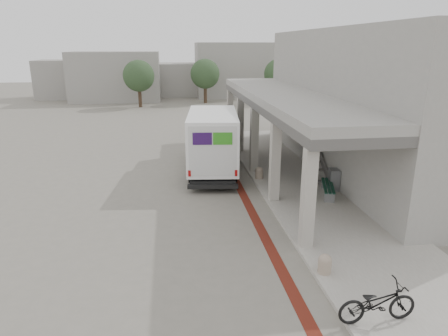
{
  "coord_description": "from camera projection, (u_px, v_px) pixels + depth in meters",
  "views": [
    {
      "loc": [
        -2.04,
        -14.51,
        6.25
      ],
      "look_at": [
        0.01,
        0.36,
        1.6
      ],
      "focal_mm": 32.0,
      "sensor_mm": 36.0,
      "label": 1
    }
  ],
  "objects": [
    {
      "name": "ground",
      "position": [
        225.0,
        209.0,
        15.85
      ],
      "size": [
        120.0,
        120.0,
        0.0
      ],
      "primitive_type": "plane",
      "color": "slate",
      "rests_on": "ground"
    },
    {
      "name": "bollard_far",
      "position": [
        259.0,
        173.0,
        19.05
      ],
      "size": [
        0.38,
        0.38,
        0.57
      ],
      "color": "gray",
      "rests_on": "sidewalk"
    },
    {
      "name": "bicycle_black",
      "position": [
        377.0,
        303.0,
        9.11
      ],
      "size": [
        1.88,
        0.69,
        0.98
      ],
      "primitive_type": "imported",
      "rotation": [
        0.0,
        0.0,
        1.59
      ],
      "color": "black",
      "rests_on": "sidewalk"
    },
    {
      "name": "sidewalk",
      "position": [
        321.0,
        203.0,
        16.35
      ],
      "size": [
        4.4,
        28.0,
        0.12
      ],
      "primitive_type": "cube",
      "color": "gray",
      "rests_on": "ground"
    },
    {
      "name": "fedex_truck",
      "position": [
        213.0,
        139.0,
        20.35
      ],
      "size": [
        3.04,
        7.53,
        3.13
      ],
      "rotation": [
        0.0,
        0.0,
        -0.11
      ],
      "color": "black",
      "rests_on": "ground"
    },
    {
      "name": "tree_right",
      "position": [
        279.0,
        74.0,
        43.65
      ],
      "size": [
        3.2,
        3.2,
        4.8
      ],
      "color": "#38281C",
      "rests_on": "ground"
    },
    {
      "name": "tree_mid",
      "position": [
        205.0,
        74.0,
        43.55
      ],
      "size": [
        3.2,
        3.2,
        4.8
      ],
      "color": "#38281C",
      "rests_on": "ground"
    },
    {
      "name": "bench",
      "position": [
        328.0,
        188.0,
        16.89
      ],
      "size": [
        0.98,
        2.0,
        0.46
      ],
      "rotation": [
        0.0,
        0.0,
        -0.3
      ],
      "color": "slate",
      "rests_on": "sidewalk"
    },
    {
      "name": "distant_backdrop",
      "position": [
        161.0,
        75.0,
        48.63
      ],
      "size": [
        28.0,
        10.0,
        6.5
      ],
      "color": "gray",
      "rests_on": "ground"
    },
    {
      "name": "bike_lane_stripe",
      "position": [
        241.0,
        190.0,
        17.87
      ],
      "size": [
        0.35,
        40.0,
        0.01
      ],
      "primitive_type": "cube",
      "color": "#591B11",
      "rests_on": "ground"
    },
    {
      "name": "tree_left",
      "position": [
        139.0,
        76.0,
        40.75
      ],
      "size": [
        3.2,
        3.2,
        4.8
      ],
      "color": "#38281C",
      "rests_on": "ground"
    },
    {
      "name": "transit_building",
      "position": [
        347.0,
        104.0,
        19.99
      ],
      "size": [
        7.6,
        17.0,
        7.0
      ],
      "color": "gray",
      "rests_on": "ground"
    },
    {
      "name": "utility_cabinet",
      "position": [
        334.0,
        179.0,
        17.51
      ],
      "size": [
        0.49,
        0.62,
        0.94
      ],
      "primitive_type": "cube",
      "rotation": [
        0.0,
        0.0,
        -0.14
      ],
      "color": "slate",
      "rests_on": "sidewalk"
    },
    {
      "name": "bollard_near",
      "position": [
        325.0,
        263.0,
        11.14
      ],
      "size": [
        0.38,
        0.38,
        0.57
      ],
      "color": "gray",
      "rests_on": "sidewalk"
    }
  ]
}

